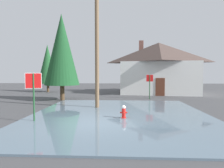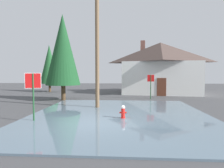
% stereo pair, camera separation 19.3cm
% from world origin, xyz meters
% --- Properties ---
extents(ground_plane, '(80.00, 80.00, 0.10)m').
position_xyz_m(ground_plane, '(0.00, 0.00, -0.05)').
color(ground_plane, '#424244').
extents(flood_puddle, '(10.35, 11.63, 0.08)m').
position_xyz_m(flood_puddle, '(1.08, 2.02, 0.04)').
color(flood_puddle, slate).
rests_on(flood_puddle, ground).
extents(lane_stop_bar, '(4.30, 0.47, 0.01)m').
position_xyz_m(lane_stop_bar, '(0.62, -1.84, 0.00)').
color(lane_stop_bar, silver).
rests_on(lane_stop_bar, ground).
extents(stop_sign_near, '(0.75, 0.28, 2.50)m').
position_xyz_m(stop_sign_near, '(-3.25, 0.19, 1.80)').
color(stop_sign_near, '#1E4C28').
rests_on(stop_sign_near, ground).
extents(fire_hydrant, '(0.39, 0.33, 0.77)m').
position_xyz_m(fire_hydrant, '(1.30, 1.01, 0.38)').
color(fire_hydrant, red).
rests_on(fire_hydrant, ground).
extents(utility_pole, '(1.60, 0.28, 9.48)m').
position_xyz_m(utility_pole, '(-0.55, 4.23, 4.92)').
color(utility_pole, brown).
rests_on(utility_pole, ground).
extents(stop_sign_far, '(0.69, 0.08, 2.39)m').
position_xyz_m(stop_sign_far, '(3.92, 9.48, 1.69)').
color(stop_sign_far, '#1E4C28').
rests_on(stop_sign_far, ground).
extents(house, '(10.51, 8.44, 6.94)m').
position_xyz_m(house, '(5.91, 15.52, 3.34)').
color(house, silver).
rests_on(house, ground).
extents(pine_tree_tall_left, '(3.18, 3.18, 7.96)m').
position_xyz_m(pine_tree_tall_left, '(-4.33, 8.22, 4.68)').
color(pine_tree_tall_left, '#4C3823').
rests_on(pine_tree_tall_left, ground).
extents(pine_tree_mid_left, '(2.56, 2.56, 6.39)m').
position_xyz_m(pine_tree_mid_left, '(-8.83, 16.17, 3.76)').
color(pine_tree_mid_left, '#4C3823').
rests_on(pine_tree_mid_left, ground).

